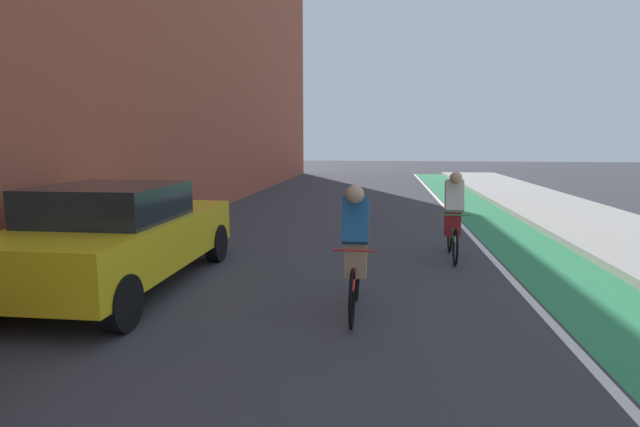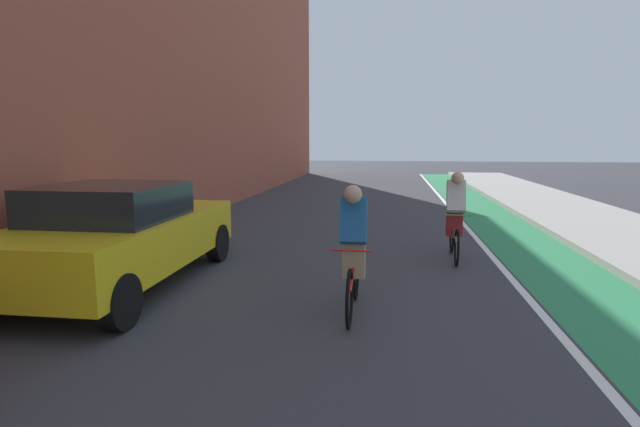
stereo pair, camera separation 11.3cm
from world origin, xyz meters
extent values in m
plane|color=#38383D|center=(0.00, 14.26, 0.00)|extent=(80.33, 80.33, 0.00)
cube|color=#2D8451|center=(3.50, 16.26, 0.00)|extent=(1.60, 36.51, 0.00)
cube|color=white|center=(2.60, 16.26, 0.00)|extent=(0.12, 36.51, 0.00)
cube|color=#A8A59E|center=(5.91, 16.26, 0.07)|extent=(3.22, 36.51, 0.14)
cube|color=yellow|center=(-3.25, 9.29, 0.68)|extent=(1.98, 4.39, 0.70)
cube|color=black|center=(-3.25, 9.08, 1.26)|extent=(1.73, 1.85, 0.55)
cylinder|color=black|center=(-4.15, 10.93, 0.33)|extent=(0.23, 0.66, 0.66)
cylinder|color=black|center=(-2.37, 10.94, 0.33)|extent=(0.23, 0.66, 0.66)
cylinder|color=black|center=(-2.34, 7.66, 0.33)|extent=(0.23, 0.66, 0.66)
torus|color=black|center=(0.25, 8.09, 0.35)|extent=(0.04, 0.70, 0.70)
torus|color=black|center=(0.25, 9.14, 0.35)|extent=(0.04, 0.70, 0.70)
cylinder|color=red|center=(0.25, 8.62, 0.57)|extent=(0.04, 0.96, 0.33)
cylinder|color=red|center=(0.25, 8.80, 0.65)|extent=(0.04, 0.12, 0.55)
cylinder|color=red|center=(0.25, 8.17, 0.90)|extent=(0.48, 0.03, 0.02)
cube|color=tan|center=(0.25, 8.72, 0.72)|extent=(0.28, 0.24, 0.56)
cube|color=#1E598C|center=(0.25, 8.59, 1.18)|extent=(0.32, 0.40, 0.60)
sphere|color=tan|center=(0.25, 8.44, 1.52)|extent=(0.22, 0.22, 0.22)
cube|color=#333842|center=(0.25, 8.72, 1.20)|extent=(0.26, 0.27, 0.39)
torus|color=black|center=(1.83, 11.14, 0.33)|extent=(0.07, 0.65, 0.65)
torus|color=black|center=(1.88, 12.19, 0.33)|extent=(0.07, 0.65, 0.65)
cylinder|color=#338C3F|center=(1.86, 11.67, 0.55)|extent=(0.08, 0.96, 0.33)
cylinder|color=#338C3F|center=(1.86, 11.85, 0.63)|extent=(0.04, 0.12, 0.55)
cylinder|color=#338C3F|center=(1.84, 11.22, 0.88)|extent=(0.48, 0.04, 0.02)
cube|color=maroon|center=(1.86, 11.77, 0.70)|extent=(0.29, 0.25, 0.56)
cube|color=beige|center=(1.86, 11.65, 1.16)|extent=(0.34, 0.41, 0.60)
sphere|color=tan|center=(1.85, 11.49, 1.50)|extent=(0.22, 0.22, 0.22)
cube|color=#333842|center=(1.86, 11.77, 1.18)|extent=(0.27, 0.28, 0.39)
camera|label=1|loc=(0.56, 2.68, 2.15)|focal=27.45mm
camera|label=2|loc=(0.68, 2.70, 2.15)|focal=27.45mm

